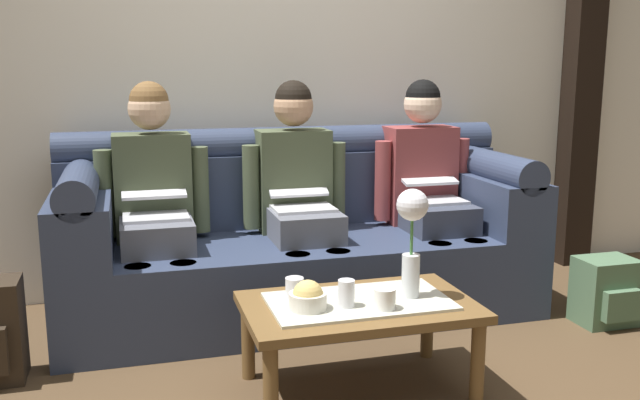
# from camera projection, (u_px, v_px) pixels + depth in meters

# --- Properties ---
(back_wall_patterned) EXTENTS (6.00, 0.12, 2.90)m
(back_wall_patterned) POSITION_uv_depth(u_px,v_px,m) (275.00, 38.00, 3.98)
(back_wall_patterned) COLOR silver
(back_wall_patterned) RESTS_ON ground_plane
(timber_pillar) EXTENTS (0.20, 0.20, 2.90)m
(timber_pillar) POSITION_uv_depth(u_px,v_px,m) (583.00, 41.00, 4.39)
(timber_pillar) COLOR black
(timber_pillar) RESTS_ON ground_plane
(couch) EXTENTS (2.44, 0.88, 0.96)m
(couch) POSITION_uv_depth(u_px,v_px,m) (298.00, 243.00, 3.68)
(couch) COLOR #2D3851
(couch) RESTS_ON ground_plane
(person_left) EXTENTS (0.56, 0.67, 1.22)m
(person_left) POSITION_uv_depth(u_px,v_px,m) (154.00, 197.00, 3.43)
(person_left) COLOR #595B66
(person_left) RESTS_ON ground_plane
(person_middle) EXTENTS (0.56, 0.67, 1.22)m
(person_middle) POSITION_uv_depth(u_px,v_px,m) (298.00, 189.00, 3.62)
(person_middle) COLOR #595B66
(person_middle) RESTS_ON ground_plane
(person_right) EXTENTS (0.56, 0.67, 1.22)m
(person_right) POSITION_uv_depth(u_px,v_px,m) (428.00, 183.00, 3.82)
(person_right) COLOR #383D4C
(person_right) RESTS_ON ground_plane
(coffee_table) EXTENTS (0.92, 0.56, 0.38)m
(coffee_table) POSITION_uv_depth(u_px,v_px,m) (359.00, 314.00, 2.76)
(coffee_table) COLOR brown
(coffee_table) RESTS_ON ground_plane
(flower_vase) EXTENTS (0.13, 0.13, 0.44)m
(flower_vase) POSITION_uv_depth(u_px,v_px,m) (412.00, 227.00, 2.73)
(flower_vase) COLOR silver
(flower_vase) RESTS_ON coffee_table
(snack_bowl) EXTENTS (0.15, 0.15, 0.12)m
(snack_bowl) POSITION_uv_depth(u_px,v_px,m) (308.00, 298.00, 2.64)
(snack_bowl) COLOR silver
(snack_bowl) RESTS_ON coffee_table
(cup_near_left) EXTENTS (0.08, 0.08, 0.08)m
(cup_near_left) POSITION_uv_depth(u_px,v_px,m) (385.00, 299.00, 2.64)
(cup_near_left) COLOR white
(cup_near_left) RESTS_ON coffee_table
(cup_near_right) EXTENTS (0.06, 0.06, 0.11)m
(cup_near_right) POSITION_uv_depth(u_px,v_px,m) (346.00, 293.00, 2.66)
(cup_near_right) COLOR silver
(cup_near_right) RESTS_ON coffee_table
(cup_far_center) EXTENTS (0.07, 0.07, 0.08)m
(cup_far_center) POSITION_uv_depth(u_px,v_px,m) (295.00, 288.00, 2.77)
(cup_far_center) COLOR silver
(cup_far_center) RESTS_ON coffee_table
(backpack_right) EXTENTS (0.28, 0.26, 0.34)m
(backpack_right) POSITION_uv_depth(u_px,v_px,m) (606.00, 292.00, 3.51)
(backpack_right) COLOR #4C6B4C
(backpack_right) RESTS_ON ground_plane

